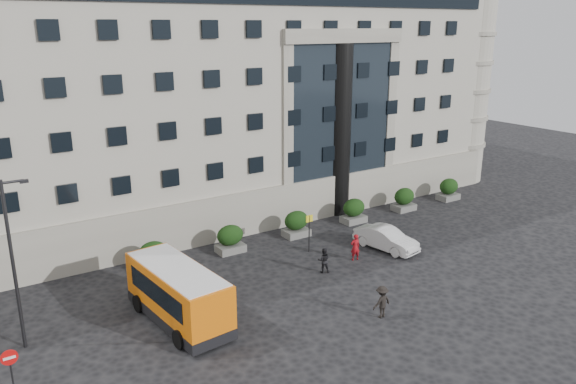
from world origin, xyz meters
The scene contains 17 objects.
ground centered at (0.00, 0.00, 0.00)m, with size 120.00×120.00×0.00m, color black.
civic_building centered at (6.00, 22.00, 9.00)m, with size 44.00×24.00×18.00m, color #A4A091.
entrance_column centered at (12.00, 10.30, 6.50)m, with size 1.80×1.80×13.00m, color black.
hedge_a centered at (-4.00, 7.80, 0.93)m, with size 1.80×1.26×1.84m.
hedge_b centered at (1.20, 7.80, 0.93)m, with size 1.80×1.26×1.84m.
hedge_c centered at (6.40, 7.80, 0.93)m, with size 1.80×1.26×1.84m.
hedge_d centered at (11.60, 7.80, 0.93)m, with size 1.80×1.26×1.84m.
hedge_e centered at (16.80, 7.80, 0.93)m, with size 1.80×1.26×1.84m.
hedge_f centered at (22.00, 7.80, 0.93)m, with size 1.80×1.26×1.84m.
street_lamp centered at (-11.94, 3.00, 4.37)m, with size 1.16×0.18×8.00m.
bus_stop_sign centered at (5.50, 5.00, 1.73)m, with size 0.50×0.08×2.52m.
no_entry_sign centered at (-13.00, -1.04, 1.65)m, with size 0.64×0.16×2.32m.
minibus centered at (-5.12, 1.28, 1.60)m, with size 3.11×7.12×2.90m.
white_taxi centered at (10.00, 2.57, 0.74)m, with size 1.56×4.47×1.47m, color silver.
pedestrian_a centered at (7.15, 2.32, 0.86)m, with size 0.63×0.41×1.72m, color maroon.
pedestrian_b centered at (4.39, 1.94, 0.77)m, with size 0.75×0.58×1.54m, color black.
pedestrian_c centered at (3.59, -3.99, 0.85)m, with size 1.10×0.63×1.71m, color black.
Camera 1 is at (-14.42, -22.67, 14.27)m, focal length 35.00 mm.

